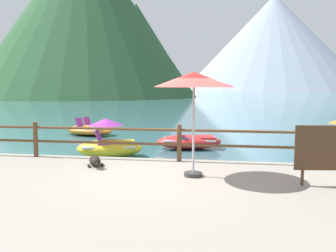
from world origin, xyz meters
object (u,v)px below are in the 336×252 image
Objects in this scene: sign_board at (325,149)px; pedal_boat_3 at (189,141)px; pedal_boat_1 at (109,144)px; dog_resting at (95,161)px; beach_umbrella at (194,81)px; pedal_boat_2 at (90,130)px.

sign_board is 6.73m from pedal_boat_3.
pedal_boat_1 reaches higher than pedal_boat_3.
pedal_boat_3 reaches higher than dog_resting.
beach_umbrella is 10.33m from pedal_boat_2.
pedal_boat_3 reaches higher than pedal_boat_2.
pedal_boat_1 is (-3.04, 3.54, -2.01)m from beach_umbrella.
sign_board is 0.46× the size of pedal_boat_3.
beach_umbrella is 0.95× the size of pedal_boat_1.
pedal_boat_1 is 3.13m from pedal_boat_3.
pedal_boat_2 is (-8.17, 8.75, -0.89)m from sign_board.
pedal_boat_1 is 0.85× the size of pedal_boat_2.
beach_umbrella is at bearing -56.42° from pedal_boat_2.
sign_board is at bearing -61.33° from pedal_boat_3.
pedal_boat_3 is (1.82, 4.92, -0.25)m from dog_resting.
pedal_boat_1 is (-0.60, 2.94, -0.09)m from dog_resting.
sign_board reaches higher than pedal_boat_1.
pedal_boat_1 is at bearing 130.60° from beach_umbrella.
dog_resting is at bearing 169.40° from sign_board.
dog_resting is 0.40× the size of pedal_boat_3.
sign_board reaches higher than dog_resting.
beach_umbrella is at bearing -13.81° from dog_resting.
dog_resting is 0.37× the size of pedal_boat_2.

